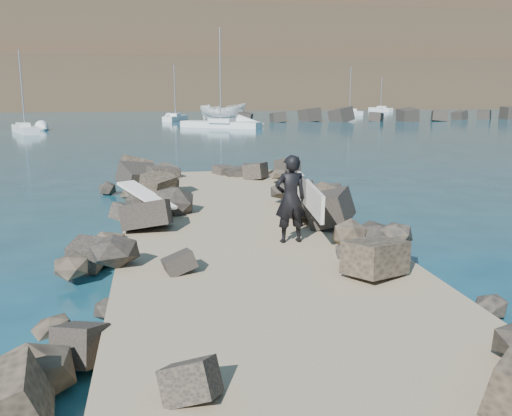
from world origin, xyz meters
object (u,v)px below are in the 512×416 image
(surfer_with_board, at_px, (293,199))
(boat_imported, at_px, (223,112))
(surfboard_resting, at_px, (146,199))
(sailboat_a, at_px, (25,129))

(surfer_with_board, bearing_deg, boat_imported, 84.80)
(surfboard_resting, xyz_separation_m, surfer_with_board, (3.36, -3.50, 0.58))
(surfboard_resting, relative_size, surfer_with_board, 0.89)
(boat_imported, bearing_deg, surfer_with_board, -171.18)
(boat_imported, distance_m, sailboat_a, 25.22)
(boat_imported, relative_size, surfer_with_board, 2.29)
(surfboard_resting, bearing_deg, sailboat_a, 72.61)
(sailboat_a, bearing_deg, boat_imported, 36.81)
(surfboard_resting, xyz_separation_m, boat_imported, (8.68, 55.03, 0.07))
(boat_imported, bearing_deg, sailboat_a, 140.83)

